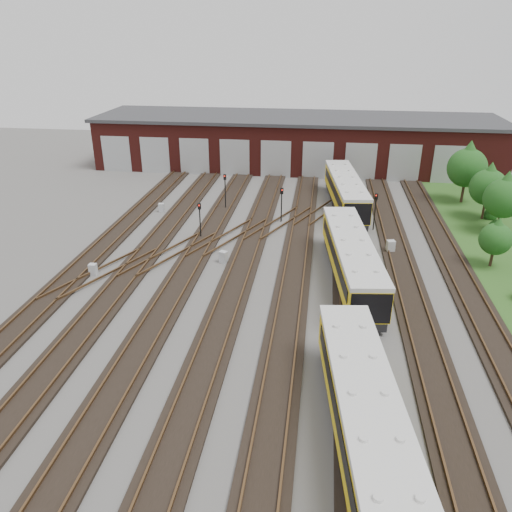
# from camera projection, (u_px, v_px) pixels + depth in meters

# --- Properties ---
(ground) EXTENTS (120.00, 120.00, 0.00)m
(ground) POSITION_uv_depth(u_px,v_px,m) (252.00, 332.00, 29.86)
(ground) COLOR #4D4B48
(ground) RESTS_ON ground
(track_network) EXTENTS (30.40, 70.00, 0.33)m
(track_network) POSITION_uv_depth(u_px,v_px,m) (251.00, 325.00, 30.36)
(track_network) COLOR black
(track_network) RESTS_ON ground
(maintenance_shed) EXTENTS (51.00, 12.50, 6.35)m
(maintenance_shed) POSITION_uv_depth(u_px,v_px,m) (296.00, 141.00, 64.51)
(maintenance_shed) COLOR #521814
(maintenance_shed) RESTS_ON ground
(metro_train) EXTENTS (4.19, 46.24, 2.90)m
(metro_train) POSITION_uv_depth(u_px,v_px,m) (351.00, 259.00, 34.94)
(metro_train) COLOR black
(metro_train) RESTS_ON ground
(signal_mast_0) EXTENTS (0.27, 0.25, 3.16)m
(signal_mast_0) POSITION_uv_depth(u_px,v_px,m) (200.00, 216.00, 42.25)
(signal_mast_0) COLOR black
(signal_mast_0) RESTS_ON ground
(signal_mast_1) EXTENTS (0.27, 0.25, 3.56)m
(signal_mast_1) POSITION_uv_depth(u_px,v_px,m) (225.00, 187.00, 49.09)
(signal_mast_1) COLOR black
(signal_mast_1) RESTS_ON ground
(signal_mast_2) EXTENTS (0.32, 0.31, 3.25)m
(signal_mast_2) POSITION_uv_depth(u_px,v_px,m) (282.00, 200.00, 45.92)
(signal_mast_2) COLOR black
(signal_mast_2) RESTS_ON ground
(signal_mast_3) EXTENTS (0.31, 0.29, 3.40)m
(signal_mast_3) POSITION_uv_depth(u_px,v_px,m) (375.00, 207.00, 43.98)
(signal_mast_3) COLOR black
(signal_mast_3) RESTS_ON ground
(relay_cabinet_0) EXTENTS (0.53, 0.44, 0.88)m
(relay_cabinet_0) POSITION_uv_depth(u_px,v_px,m) (93.00, 270.00, 36.51)
(relay_cabinet_0) COLOR #B1B4B7
(relay_cabinet_0) RESTS_ON ground
(relay_cabinet_1) EXTENTS (0.56, 0.48, 0.85)m
(relay_cabinet_1) POSITION_uv_depth(u_px,v_px,m) (161.00, 208.00, 49.10)
(relay_cabinet_1) COLOR #B1B4B7
(relay_cabinet_1) RESTS_ON ground
(relay_cabinet_2) EXTENTS (0.70, 0.65, 0.94)m
(relay_cabinet_2) POSITION_uv_depth(u_px,v_px,m) (223.00, 257.00, 38.43)
(relay_cabinet_2) COLOR #B1B4B7
(relay_cabinet_2) RESTS_ON ground
(relay_cabinet_3) EXTENTS (0.73, 0.66, 1.04)m
(relay_cabinet_3) POSITION_uv_depth(u_px,v_px,m) (390.00, 247.00, 40.12)
(relay_cabinet_3) COLOR #B1B4B7
(relay_cabinet_3) RESTS_ON ground
(relay_cabinet_4) EXTENTS (0.69, 0.59, 1.08)m
(relay_cabinet_4) POSITION_uv_depth(u_px,v_px,m) (336.00, 237.00, 42.00)
(relay_cabinet_4) COLOR #B1B4B7
(relay_cabinet_4) RESTS_ON ground
(tree_0) EXTENTS (3.90, 3.90, 6.46)m
(tree_0) POSITION_uv_depth(u_px,v_px,m) (468.00, 163.00, 50.13)
(tree_0) COLOR #302016
(tree_0) RESTS_ON ground
(tree_1) EXTENTS (3.42, 3.42, 5.66)m
(tree_1) POSITION_uv_depth(u_px,v_px,m) (505.00, 194.00, 42.63)
(tree_1) COLOR #302016
(tree_1) RESTS_ON ground
(tree_2) EXTENTS (3.33, 3.33, 5.52)m
(tree_2) POSITION_uv_depth(u_px,v_px,m) (489.00, 183.00, 45.87)
(tree_2) COLOR #302016
(tree_2) RESTS_ON ground
(tree_3) EXTENTS (2.40, 2.40, 3.98)m
(tree_3) POSITION_uv_depth(u_px,v_px,m) (496.00, 235.00, 36.94)
(tree_3) COLOR #302016
(tree_3) RESTS_ON ground
(bush_1) EXTENTS (1.36, 1.36, 1.36)m
(bush_1) POSITION_uv_depth(u_px,v_px,m) (496.00, 226.00, 43.96)
(bush_1) COLOR #144313
(bush_1) RESTS_ON ground
(bush_2) EXTENTS (1.27, 1.27, 1.27)m
(bush_2) POSITION_uv_depth(u_px,v_px,m) (491.00, 213.00, 47.16)
(bush_2) COLOR #144313
(bush_2) RESTS_ON ground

